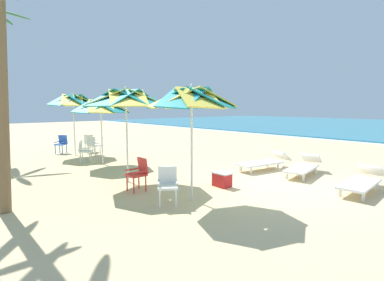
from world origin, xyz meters
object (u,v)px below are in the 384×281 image
object	(u,v)px
plastic_chair_0	(168,183)
plastic_chair_5	(62,143)
beach_umbrella_1	(126,99)
plastic_chair_3	(90,142)
plastic_chair_1	(138,172)
beach_umbrella_3	(73,101)
sun_lounger_2	(264,162)
beach_umbrella_0	(192,100)
plastic_chair_2	(84,150)
sun_lounger_1	(304,166)
beach_umbrella_2	(101,107)
cooler_box	(222,179)
sun_lounger_0	(362,181)
plastic_chair_4	(93,144)

from	to	relation	value
plastic_chair_0	plastic_chair_5	xyz separation A→B (m)	(-9.22, 0.50, 0.00)
beach_umbrella_1	plastic_chair_3	bearing A→B (deg)	167.96
plastic_chair_1	beach_umbrella_3	xyz separation A→B (m)	(-6.90, 0.74, 1.96)
plastic_chair_3	sun_lounger_2	distance (m)	8.50
beach_umbrella_0	plastic_chair_2	world-z (taller)	beach_umbrella_0
beach_umbrella_0	beach_umbrella_3	size ratio (longest dim) A/B	0.96
plastic_chair_1	plastic_chair_2	world-z (taller)	same
plastic_chair_3	sun_lounger_2	bearing A→B (deg)	21.25
beach_umbrella_3	sun_lounger_1	size ratio (longest dim) A/B	1.27
plastic_chair_0	beach_umbrella_2	bearing A→B (deg)	170.99
cooler_box	sun_lounger_0	bearing A→B (deg)	41.51
beach_umbrella_1	cooler_box	xyz separation A→B (m)	(2.15, 1.73, -2.21)
plastic_chair_4	plastic_chair_1	bearing A→B (deg)	-12.03
plastic_chair_1	beach_umbrella_3	world-z (taller)	beach_umbrella_3
plastic_chair_0	cooler_box	xyz separation A→B (m)	(-0.25, 2.04, -0.30)
beach_umbrella_3	plastic_chair_1	bearing A→B (deg)	-6.08
beach_umbrella_0	sun_lounger_2	bearing A→B (deg)	102.06
plastic_chair_0	plastic_chair_4	size ratio (longest dim) A/B	1.00
plastic_chair_2	beach_umbrella_1	bearing A→B (deg)	-2.21
sun_lounger_0	cooler_box	xyz separation A→B (m)	(-2.71, -2.40, -0.08)
plastic_chair_2	sun_lounger_2	size ratio (longest dim) A/B	0.39
beach_umbrella_3	sun_lounger_2	bearing A→B (deg)	27.46
plastic_chair_3	plastic_chair_5	world-z (taller)	same
beach_umbrella_0	beach_umbrella_3	distance (m)	8.41
plastic_chair_0	beach_umbrella_3	bearing A→B (deg)	174.41
plastic_chair_2	sun_lounger_0	bearing A→B (deg)	24.59
beach_umbrella_3	sun_lounger_0	bearing A→B (deg)	18.60
plastic_chair_1	plastic_chair_3	size ratio (longest dim) A/B	1.00
sun_lounger_2	sun_lounger_0	bearing A→B (deg)	-5.15
plastic_chair_2	plastic_chair_3	size ratio (longest dim) A/B	1.00
beach_umbrella_1	cooler_box	size ratio (longest dim) A/B	5.54
beach_umbrella_1	plastic_chair_2	distance (m)	4.29
plastic_chair_4	cooler_box	world-z (taller)	plastic_chair_4
plastic_chair_3	sun_lounger_0	bearing A→B (deg)	14.04
beach_umbrella_0	sun_lounger_0	bearing A→B (deg)	58.30
beach_umbrella_2	sun_lounger_0	size ratio (longest dim) A/B	1.16
beach_umbrella_1	cooler_box	world-z (taller)	beach_umbrella_1
beach_umbrella_0	sun_lounger_2	size ratio (longest dim) A/B	1.22
plastic_chair_3	plastic_chair_5	bearing A→B (deg)	-114.62
cooler_box	plastic_chair_2	bearing A→B (deg)	-165.20
plastic_chair_5	plastic_chair_2	bearing A→B (deg)	-0.84
beach_umbrella_0	cooler_box	size ratio (longest dim) A/B	5.43
sun_lounger_0	sun_lounger_1	bearing A→B (deg)	162.41
beach_umbrella_1	plastic_chair_4	xyz separation A→B (m)	(-5.28, 1.11, -1.92)
plastic_chair_3	sun_lounger_1	xyz separation A→B (m)	(9.22, 3.40, -0.22)
plastic_chair_2	cooler_box	distance (m)	6.20
plastic_chair_2	sun_lounger_2	xyz separation A→B (m)	(5.47, 4.27, -0.22)
plastic_chair_0	sun_lounger_1	bearing A→B (deg)	84.01
beach_umbrella_3	cooler_box	world-z (taller)	beach_umbrella_3
plastic_chair_4	sun_lounger_0	distance (m)	10.58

